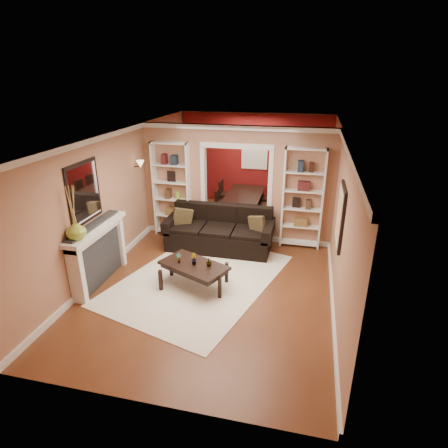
% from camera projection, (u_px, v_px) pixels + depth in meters
% --- Properties ---
extents(floor, '(8.00, 8.00, 0.00)m').
position_uv_depth(floor, '(225.00, 258.00, 8.21)').
color(floor, brown).
rests_on(floor, ground).
extents(ceiling, '(8.00, 8.00, 0.00)m').
position_uv_depth(ceiling, '(225.00, 133.00, 7.19)').
color(ceiling, white).
rests_on(ceiling, ground).
extents(wall_back, '(8.00, 0.00, 8.00)m').
position_uv_depth(wall_back, '(255.00, 159.00, 11.31)').
color(wall_back, '#B07A5C').
rests_on(wall_back, ground).
extents(wall_front, '(8.00, 0.00, 8.00)m').
position_uv_depth(wall_front, '(143.00, 312.00, 4.09)').
color(wall_front, '#B07A5C').
rests_on(wall_front, ground).
extents(wall_left, '(0.00, 8.00, 8.00)m').
position_uv_depth(wall_left, '(125.00, 192.00, 8.17)').
color(wall_left, '#B07A5C').
rests_on(wall_left, ground).
extents(wall_right, '(0.00, 8.00, 8.00)m').
position_uv_depth(wall_right, '(338.00, 208.00, 7.22)').
color(wall_right, '#B07A5C').
rests_on(wall_right, ground).
extents(partition_wall, '(4.50, 0.15, 2.70)m').
position_uv_depth(partition_wall, '(236.00, 184.00, 8.78)').
color(partition_wall, '#B07A5C').
rests_on(partition_wall, floor).
extents(red_back_panel, '(4.44, 0.04, 2.64)m').
position_uv_depth(red_back_panel, '(254.00, 160.00, 11.29)').
color(red_back_panel, maroon).
rests_on(red_back_panel, floor).
extents(dining_window, '(0.78, 0.03, 0.98)m').
position_uv_depth(dining_window, '(255.00, 153.00, 11.17)').
color(dining_window, '#8CA5CC').
rests_on(dining_window, wall_back).
extents(area_rug, '(3.48, 4.18, 0.01)m').
position_uv_depth(area_rug, '(199.00, 279.00, 7.37)').
color(area_rug, white).
rests_on(area_rug, floor).
extents(sofa, '(2.43, 1.05, 0.95)m').
position_uv_depth(sofa, '(219.00, 229.00, 8.48)').
color(sofa, black).
rests_on(sofa, floor).
extents(pillow_left, '(0.44, 0.30, 0.43)m').
position_uv_depth(pillow_left, '(182.00, 218.00, 8.57)').
color(pillow_left, brown).
rests_on(pillow_left, sofa).
extents(pillow_right, '(0.38, 0.23, 0.37)m').
position_uv_depth(pillow_right, '(257.00, 226.00, 8.22)').
color(pillow_right, brown).
rests_on(pillow_right, sofa).
extents(coffee_table, '(1.42, 1.13, 0.47)m').
position_uv_depth(coffee_table, '(194.00, 275.00, 7.04)').
color(coffee_table, black).
rests_on(coffee_table, floor).
extents(plant_left, '(0.12, 0.10, 0.19)m').
position_uv_depth(plant_left, '(179.00, 258.00, 6.98)').
color(plant_left, '#336626').
rests_on(plant_left, coffee_table).
extents(plant_center, '(0.15, 0.15, 0.21)m').
position_uv_depth(plant_center, '(194.00, 259.00, 6.91)').
color(plant_center, '#336626').
rests_on(plant_center, coffee_table).
extents(plant_right, '(0.13, 0.13, 0.18)m').
position_uv_depth(plant_right, '(209.00, 262.00, 6.86)').
color(plant_right, '#336626').
rests_on(plant_right, coffee_table).
extents(bookshelf_left, '(0.90, 0.30, 2.30)m').
position_uv_depth(bookshelf_left, '(172.00, 190.00, 9.03)').
color(bookshelf_left, white).
rests_on(bookshelf_left, floor).
extents(bookshelf_right, '(0.90, 0.30, 2.30)m').
position_uv_depth(bookshelf_right, '(303.00, 199.00, 8.38)').
color(bookshelf_right, white).
rests_on(bookshelf_right, floor).
extents(fireplace, '(0.32, 1.70, 1.16)m').
position_uv_depth(fireplace, '(100.00, 255.00, 7.08)').
color(fireplace, white).
rests_on(fireplace, floor).
extents(vase, '(0.41, 0.41, 0.35)m').
position_uv_depth(vase, '(76.00, 230.00, 6.27)').
color(vase, '#88AB37').
rests_on(vase, fireplace).
extents(mirror, '(0.03, 0.95, 1.10)m').
position_uv_depth(mirror, '(84.00, 193.00, 6.64)').
color(mirror, silver).
rests_on(mirror, wall_left).
extents(wall_sconce, '(0.18, 0.18, 0.22)m').
position_uv_depth(wall_sconce, '(138.00, 165.00, 8.47)').
color(wall_sconce, '#FFE0A5').
rests_on(wall_sconce, wall_left).
extents(framed_art, '(0.04, 0.85, 1.05)m').
position_uv_depth(framed_art, '(340.00, 216.00, 6.26)').
color(framed_art, black).
rests_on(framed_art, wall_right).
extents(dining_table, '(1.75, 0.98, 0.62)m').
position_uv_depth(dining_table, '(246.00, 204.00, 10.65)').
color(dining_table, black).
rests_on(dining_table, floor).
extents(dining_chair_nw, '(0.45, 0.45, 0.78)m').
position_uv_depth(dining_chair_nw, '(224.00, 203.00, 10.46)').
color(dining_chair_nw, black).
rests_on(dining_chair_nw, floor).
extents(dining_chair_ne, '(0.51, 0.51, 0.81)m').
position_uv_depth(dining_chair_ne, '(264.00, 205.00, 10.22)').
color(dining_chair_ne, black).
rests_on(dining_chair_ne, floor).
extents(dining_chair_sw, '(0.58, 0.58, 0.90)m').
position_uv_depth(dining_chair_sw, '(229.00, 195.00, 10.98)').
color(dining_chair_sw, black).
rests_on(dining_chair_sw, floor).
extents(dining_chair_se, '(0.43, 0.43, 0.81)m').
position_uv_depth(dining_chair_se, '(266.00, 199.00, 10.76)').
color(dining_chair_se, black).
rests_on(dining_chair_se, floor).
extents(chandelier, '(0.50, 0.50, 0.30)m').
position_uv_depth(chandelier, '(248.00, 144.00, 9.88)').
color(chandelier, '#3B231A').
rests_on(chandelier, ceiling).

